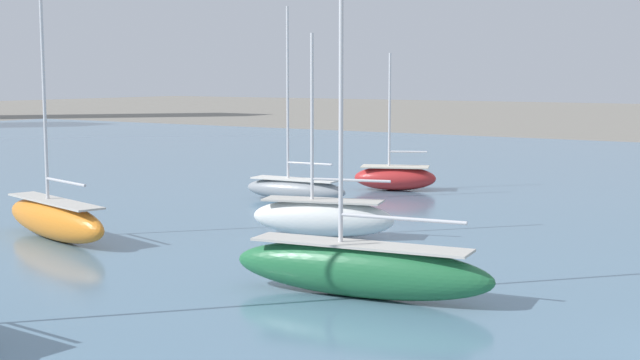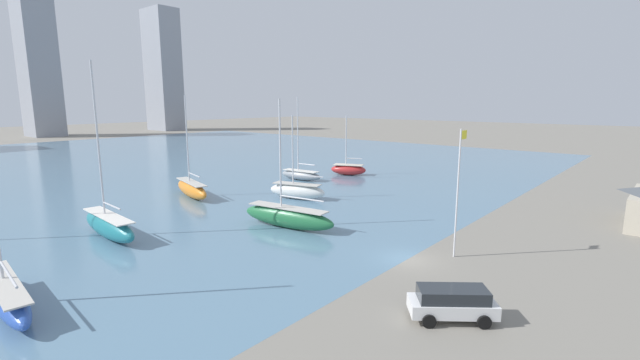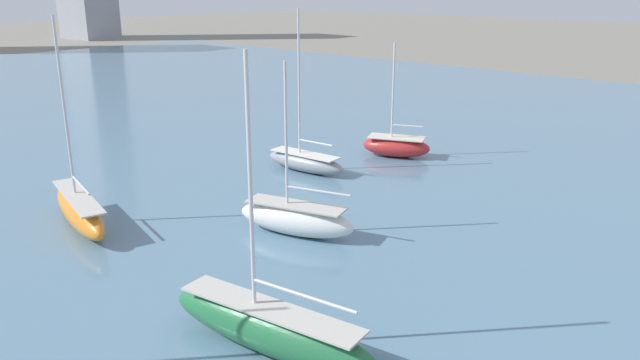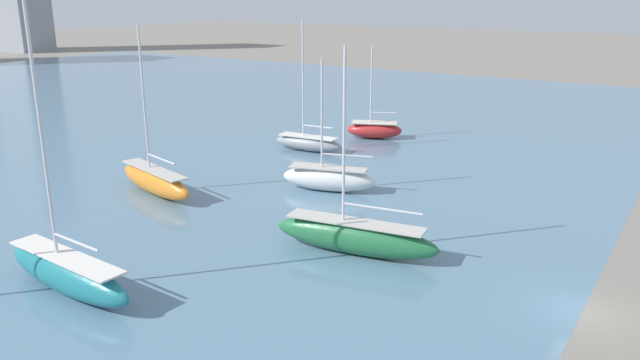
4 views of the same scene
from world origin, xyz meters
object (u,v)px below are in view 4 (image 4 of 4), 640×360
at_px(sailboat_gray, 308,142).
at_px(sailboat_green, 355,236).
at_px(sailboat_red, 374,129).
at_px(sailboat_teal, 67,272).
at_px(sailboat_white, 329,178).
at_px(sailboat_orange, 155,180).

relative_size(sailboat_gray, sailboat_green, 1.03).
distance_m(sailboat_red, sailboat_gray, 9.50).
xyz_separation_m(sailboat_teal, sailboat_white, (23.47, -2.25, -0.11)).
bearing_deg(sailboat_orange, sailboat_white, -38.95).
distance_m(sailboat_orange, sailboat_green, 19.99).
bearing_deg(sailboat_orange, sailboat_red, 3.80).
bearing_deg(sailboat_red, sailboat_orange, 145.45).
distance_m(sailboat_red, sailboat_green, 33.08).
relative_size(sailboat_orange, sailboat_red, 1.30).
xyz_separation_m(sailboat_orange, sailboat_gray, (18.94, -2.51, -0.23)).
relative_size(sailboat_orange, sailboat_gray, 1.01).
bearing_deg(sailboat_white, sailboat_green, -157.70).
distance_m(sailboat_orange, sailboat_gray, 19.11).
bearing_deg(sailboat_green, sailboat_teal, 132.93).
xyz_separation_m(sailboat_teal, sailboat_green, (13.21, -10.60, -0.05)).
bearing_deg(sailboat_teal, sailboat_gray, 15.23).
height_order(sailboat_red, sailboat_white, sailboat_white).
distance_m(sailboat_white, sailboat_gray, 13.88).
bearing_deg(sailboat_gray, sailboat_orange, 167.78).
xyz_separation_m(sailboat_white, sailboat_green, (-10.26, -8.34, 0.05)).
bearing_deg(sailboat_red, sailboat_teal, 161.66).
bearing_deg(sailboat_orange, sailboat_teal, -133.29).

